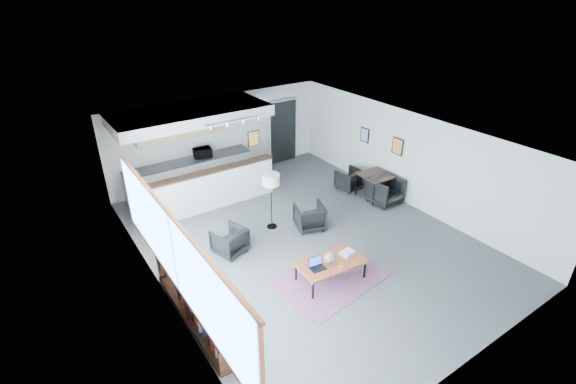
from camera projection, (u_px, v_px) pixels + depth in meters
room at (305, 192)px, 9.65m from camera, size 7.02×9.02×2.62m
window at (175, 256)px, 7.18m from camera, size 0.10×5.95×1.66m
console at (194, 307)px, 7.68m from camera, size 0.35×3.00×0.80m
kitchenette at (193, 151)px, 11.74m from camera, size 4.20×1.96×2.60m
doorway at (283, 131)px, 14.15m from camera, size 1.10×0.12×2.15m
track_light at (235, 121)px, 10.40m from camera, size 1.60×0.07×0.15m
wall_art_lower at (398, 146)px, 11.56m from camera, size 0.03×0.38×0.48m
wall_art_upper at (365, 135)px, 12.53m from camera, size 0.03×0.34×0.44m
kilim_rug at (330, 279)px, 8.88m from camera, size 2.48×1.85×0.01m
coffee_table at (331, 263)px, 8.69m from camera, size 1.47×0.86×0.46m
laptop at (316, 265)px, 8.47m from camera, size 0.33×0.28×0.22m
ceramic_pot at (329, 258)px, 8.60m from camera, size 0.23×0.23×0.23m
book_stack at (348, 252)px, 8.88m from camera, size 0.33×0.27×0.09m
coaster at (340, 266)px, 8.53m from camera, size 0.11×0.11×0.01m
armchair_left at (229, 240)px, 9.60m from camera, size 0.83×0.80×0.69m
armchair_right at (310, 215)px, 10.55m from camera, size 0.88×0.85×0.72m
floor_lamp at (271, 182)px, 10.15m from camera, size 0.47×0.47×1.49m
dining_table at (376, 177)px, 11.91m from camera, size 0.89×0.89×0.71m
dining_chair_near at (385, 191)px, 11.75m from camera, size 0.73×0.68×0.72m
dining_chair_far at (349, 180)px, 12.55m from camera, size 0.61×0.57×0.58m
microwave at (202, 152)px, 12.41m from camera, size 0.54×0.33×0.35m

